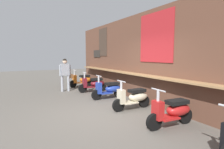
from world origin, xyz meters
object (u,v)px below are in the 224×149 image
at_px(scooter_orange, 83,80).
at_px(scooter_red, 173,111).
at_px(shopper_with_handbag, 65,72).
at_px(scooter_cream, 134,97).
at_px(scooter_blue, 110,89).
at_px(scooter_maroon, 94,84).

distance_m(scooter_orange, scooter_red, 6.50).
bearing_deg(shopper_with_handbag, scooter_red, -170.74).
distance_m(scooter_cream, shopper_with_handbag, 4.23).
xyz_separation_m(scooter_blue, scooter_red, (3.31, -0.00, 0.00)).
distance_m(scooter_maroon, scooter_blue, 1.58).
bearing_deg(scooter_cream, scooter_orange, -89.48).
bearing_deg(shopper_with_handbag, scooter_blue, -155.77).
height_order(scooter_maroon, shopper_with_handbag, shopper_with_handbag).
bearing_deg(scooter_maroon, scooter_cream, 92.48).
bearing_deg(scooter_maroon, scooter_red, 92.48).
relative_size(scooter_blue, shopper_with_handbag, 0.88).
xyz_separation_m(scooter_blue, scooter_cream, (1.67, 0.00, 0.00)).
distance_m(scooter_orange, scooter_maroon, 1.61).
bearing_deg(scooter_blue, scooter_cream, 91.17).
distance_m(scooter_orange, shopper_with_handbag, 1.56).
relative_size(scooter_maroon, scooter_blue, 1.00).
bearing_deg(scooter_orange, scooter_blue, 87.95).
bearing_deg(scooter_red, shopper_with_handbag, -74.84).
bearing_deg(scooter_cream, scooter_blue, -89.48).
xyz_separation_m(scooter_orange, shopper_with_handbag, (0.85, -1.18, 0.57)).
bearing_deg(scooter_red, scooter_cream, -86.67).
relative_size(scooter_red, shopper_with_handbag, 0.88).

